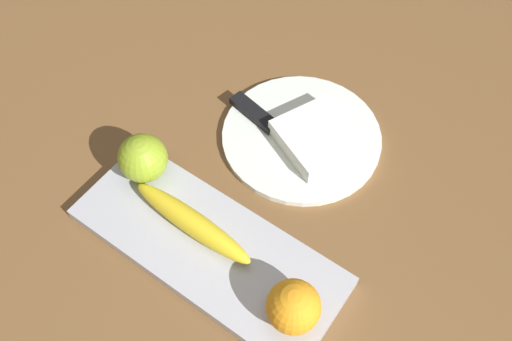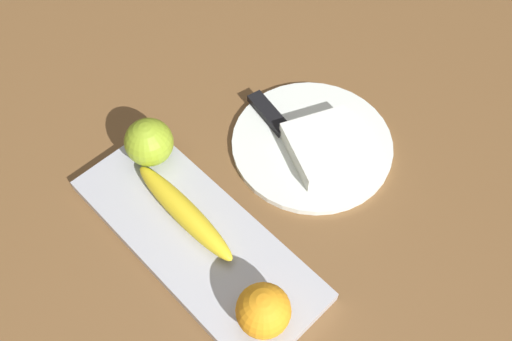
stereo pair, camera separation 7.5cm
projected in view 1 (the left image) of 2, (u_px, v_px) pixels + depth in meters
The scene contains 8 objects.
ground_plane at pixel (203, 256), 0.73m from camera, with size 2.40×2.40×0.00m, color brown.
fruit_tray at pixel (206, 245), 0.73m from camera, with size 0.38×0.15×0.02m, color #B5B7C2.
apple at pixel (143, 158), 0.76m from camera, with size 0.07×0.07×0.07m, color #8AA826.
banana at pixel (192, 222), 0.72m from camera, with size 0.20×0.03×0.03m, color yellow.
orange_near_apple at pixel (293, 307), 0.64m from camera, with size 0.07×0.07×0.07m, color orange.
dinner_plate at pixel (300, 135), 0.84m from camera, with size 0.25×0.25×0.01m, color white.
folded_napkin at pixel (318, 137), 0.81m from camera, with size 0.11×0.11×0.03m, color white.
knife at pixel (261, 119), 0.85m from camera, with size 0.18×0.06×0.01m.
Camera 1 is at (0.24, -0.21, 0.67)m, focal length 38.15 mm.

